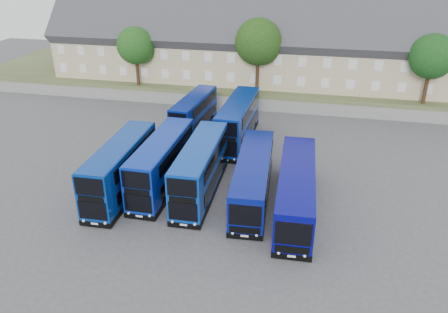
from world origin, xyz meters
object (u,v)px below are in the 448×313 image
at_px(tree_west, 137,47).
at_px(dd_front_left, 121,170).
at_px(tree_mid, 260,44).
at_px(tree_east, 433,58).
at_px(coach_east_a, 253,179).
at_px(dd_front_mid, 162,164).

bearing_deg(tree_west, dd_front_left, -71.14).
distance_m(tree_mid, tree_east, 20.02).
bearing_deg(dd_front_left, coach_east_a, 6.96).
relative_size(dd_front_left, tree_east, 1.35).
bearing_deg(coach_east_a, dd_front_mid, 176.32).
bearing_deg(tree_east, dd_front_mid, -138.05).
distance_m(dd_front_left, coach_east_a, 10.96).
bearing_deg(dd_front_left, tree_east, 38.94).
bearing_deg(coach_east_a, tree_mid, 93.64).
distance_m(dd_front_left, tree_west, 25.77).
height_order(tree_west, tree_east, tree_east).
bearing_deg(coach_east_a, tree_west, 126.60).
bearing_deg(dd_front_left, dd_front_mid, 26.80).
relative_size(dd_front_left, tree_mid, 1.20).
bearing_deg(dd_front_mid, dd_front_left, -151.36).
bearing_deg(coach_east_a, tree_east, 48.80).
bearing_deg(tree_mid, dd_front_mid, -101.93).
xyz_separation_m(dd_front_left, tree_west, (-8.18, 23.94, 4.92)).
distance_m(dd_front_mid, tree_west, 25.43).
height_order(tree_mid, tree_east, tree_mid).
height_order(tree_west, tree_mid, tree_mid).
relative_size(dd_front_mid, tree_west, 1.43).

